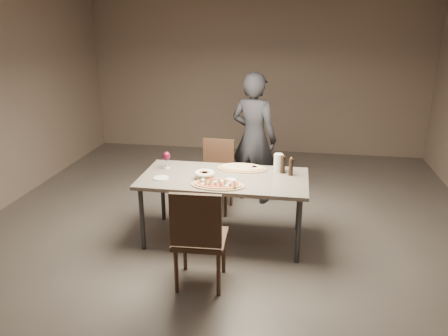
% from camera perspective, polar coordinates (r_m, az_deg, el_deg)
% --- Properties ---
extents(room, '(7.00, 7.00, 7.00)m').
position_cam_1_polar(room, '(4.53, 0.00, 6.58)').
color(room, '#5E5651').
rests_on(room, ground).
extents(dining_table, '(1.80, 0.90, 0.75)m').
position_cam_1_polar(dining_table, '(4.74, 0.00, -1.79)').
color(dining_table, '#71675D').
rests_on(dining_table, ground).
extents(zucchini_pizza, '(0.55, 0.31, 0.05)m').
position_cam_1_polar(zucchini_pizza, '(4.46, -0.83, -2.14)').
color(zucchini_pizza, tan).
rests_on(zucchini_pizza, dining_table).
extents(ham_pizza, '(0.56, 0.31, 0.04)m').
position_cam_1_polar(ham_pizza, '(4.95, 2.37, 0.03)').
color(ham_pizza, tan).
rests_on(ham_pizza, dining_table).
extents(bread_basket, '(0.22, 0.22, 0.08)m').
position_cam_1_polar(bread_basket, '(4.65, -2.55, -0.85)').
color(bread_basket, beige).
rests_on(bread_basket, dining_table).
extents(oil_dish, '(0.12, 0.12, 0.01)m').
position_cam_1_polar(oil_dish, '(4.61, 0.88, -1.57)').
color(oil_dish, white).
rests_on(oil_dish, dining_table).
extents(pepper_mill_left, '(0.05, 0.05, 0.21)m').
position_cam_1_polar(pepper_mill_left, '(4.78, 8.74, 0.16)').
color(pepper_mill_left, black).
rests_on(pepper_mill_left, dining_table).
extents(pepper_mill_right, '(0.06, 0.06, 0.22)m').
position_cam_1_polar(pepper_mill_right, '(4.84, 7.70, 0.49)').
color(pepper_mill_right, black).
rests_on(pepper_mill_right, dining_table).
extents(carafe, '(0.10, 0.10, 0.20)m').
position_cam_1_polar(carafe, '(4.88, 7.08, 0.69)').
color(carafe, silver).
rests_on(carafe, dining_table).
extents(wine_glass, '(0.09, 0.09, 0.20)m').
position_cam_1_polar(wine_glass, '(4.98, -7.52, 1.49)').
color(wine_glass, silver).
rests_on(wine_glass, dining_table).
extents(side_plate, '(0.16, 0.16, 0.01)m').
position_cam_1_polar(side_plate, '(4.71, -8.23, -1.30)').
color(side_plate, white).
rests_on(side_plate, dining_table).
extents(chair_near, '(0.49, 0.49, 0.99)m').
position_cam_1_polar(chair_near, '(3.94, -3.36, -8.61)').
color(chair_near, '#3C2619').
rests_on(chair_near, ground).
extents(chair_far, '(0.45, 0.45, 0.90)m').
position_cam_1_polar(chair_far, '(5.61, -0.95, -0.40)').
color(chair_far, '#3C2619').
rests_on(chair_far, ground).
extents(diner, '(0.74, 0.62, 1.74)m').
position_cam_1_polar(diner, '(5.77, 3.92, 3.89)').
color(diner, black).
rests_on(diner, ground).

